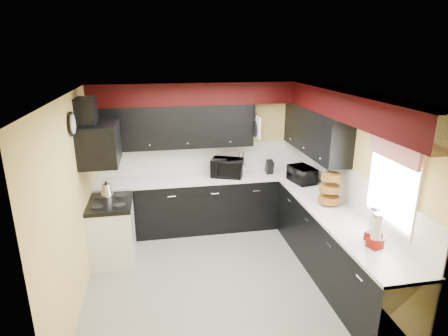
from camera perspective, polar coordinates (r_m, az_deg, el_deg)
name	(u,v)px	position (r m, az deg, el deg)	size (l,w,h in m)	color
ground	(222,276)	(5.40, -0.34, -16.12)	(3.60, 3.60, 0.00)	gray
wall_back	(203,155)	(6.50, -3.14, 2.05)	(3.60, 0.06, 2.50)	#E0C666
wall_right	(351,183)	(5.40, 18.79, -2.21)	(0.06, 3.60, 2.50)	#E0C666
wall_left	(74,202)	(4.86, -21.84, -4.82)	(0.06, 3.60, 2.50)	#E0C666
ceiling	(221,94)	(4.51, -0.40, 11.28)	(3.60, 3.60, 0.06)	white
cab_back	(207,204)	(6.49, -2.68, -5.47)	(3.60, 0.60, 0.90)	black
cab_right	(335,248)	(5.35, 16.61, -11.61)	(0.60, 3.00, 0.90)	black
counter_back	(206,178)	(6.32, -2.74, -1.56)	(3.62, 0.64, 0.04)	white
counter_right	(339,216)	(5.14, 17.07, -7.03)	(0.64, 3.02, 0.04)	white
splash_back	(204,158)	(6.51, -3.12, 1.52)	(3.60, 0.02, 0.50)	white
splash_right	(350,187)	(5.42, 18.64, -2.82)	(0.02, 3.60, 0.50)	white
upper_back	(174,126)	(6.16, -7.66, 6.30)	(2.60, 0.35, 0.70)	black
upper_right	(315,131)	(5.95, 13.71, 5.55)	(0.35, 1.80, 0.70)	black
soffit_back	(204,93)	(6.12, -3.09, 11.33)	(3.60, 0.36, 0.35)	black
soffit_right	(354,107)	(4.91, 19.19, 8.79)	(0.36, 3.24, 0.35)	black
stove	(113,232)	(5.81, -16.63, -9.37)	(0.60, 0.75, 0.86)	white
cooktop	(110,203)	(5.63, -17.04, -5.19)	(0.62, 0.77, 0.06)	black
hood	(100,143)	(5.36, -18.42, 3.59)	(0.50, 0.78, 0.55)	black
hood_duct	(86,113)	(5.30, -20.27, 7.90)	(0.24, 0.40, 0.40)	black
window	(393,185)	(4.59, 24.33, -2.43)	(0.03, 0.86, 0.96)	white
valance	(393,151)	(4.44, 24.39, 2.36)	(0.04, 0.88, 0.20)	red
pan_top	(254,112)	(6.25, 4.59, 8.43)	(0.03, 0.22, 0.40)	black
pan_mid	(256,129)	(6.18, 4.85, 5.95)	(0.03, 0.28, 0.46)	black
pan_low	(252,128)	(6.43, 4.23, 6.16)	(0.03, 0.24, 0.42)	black
cut_board	(258,127)	(6.06, 5.25, 6.18)	(0.03, 0.26, 0.35)	white
baskets	(330,188)	(5.34, 15.83, -2.96)	(0.27, 0.27, 0.50)	brown
clock	(72,124)	(4.84, -22.18, 6.23)	(0.03, 0.30, 0.30)	black
deco_plate	(372,115)	(4.85, 21.62, 7.53)	(0.03, 0.24, 0.24)	white
toaster_oven	(227,168)	(6.30, 0.49, 0.04)	(0.52, 0.43, 0.30)	black
microwave	(302,174)	(6.16, 11.83, -0.97)	(0.46, 0.31, 0.26)	black
utensil_crock	(241,170)	(6.41, 2.64, -0.28)	(0.16, 0.16, 0.17)	silver
knife_block	(269,167)	(6.48, 6.95, 0.12)	(0.11, 0.15, 0.24)	black
kettle	(107,190)	(5.83, -17.45, -3.16)	(0.20, 0.20, 0.18)	#ACABB0
dispenser_a	(375,225)	(4.53, 21.99, -8.04)	(0.14, 0.14, 0.39)	maroon
dispenser_b	(376,232)	(4.40, 22.20, -9.05)	(0.14, 0.14, 0.37)	maroon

